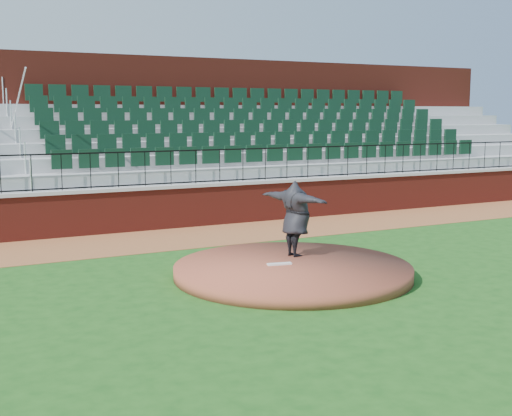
% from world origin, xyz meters
% --- Properties ---
extents(ground, '(90.00, 90.00, 0.00)m').
position_xyz_m(ground, '(0.00, 0.00, 0.00)').
color(ground, '#194914').
rests_on(ground, ground).
extents(warning_track, '(34.00, 3.20, 0.01)m').
position_xyz_m(warning_track, '(0.00, 5.40, 0.01)').
color(warning_track, brown).
rests_on(warning_track, ground).
extents(field_wall, '(34.00, 0.35, 1.20)m').
position_xyz_m(field_wall, '(0.00, 7.00, 0.60)').
color(field_wall, maroon).
rests_on(field_wall, ground).
extents(wall_cap, '(34.00, 0.45, 0.10)m').
position_xyz_m(wall_cap, '(0.00, 7.00, 1.25)').
color(wall_cap, '#B7B7B7').
rests_on(wall_cap, field_wall).
extents(wall_railing, '(34.00, 0.05, 1.00)m').
position_xyz_m(wall_railing, '(0.00, 7.00, 1.80)').
color(wall_railing, black).
rests_on(wall_railing, wall_cap).
extents(seating_stands, '(34.00, 5.10, 4.60)m').
position_xyz_m(seating_stands, '(0.00, 9.72, 2.30)').
color(seating_stands, gray).
rests_on(seating_stands, ground).
extents(concourse_wall, '(34.00, 0.50, 5.50)m').
position_xyz_m(concourse_wall, '(0.00, 12.52, 2.75)').
color(concourse_wall, maroon).
rests_on(concourse_wall, ground).
extents(pitchers_mound, '(4.99, 4.99, 0.25)m').
position_xyz_m(pitchers_mound, '(0.19, 0.19, 0.12)').
color(pitchers_mound, brown).
rests_on(pitchers_mound, ground).
extents(pitching_rubber, '(0.54, 0.23, 0.03)m').
position_xyz_m(pitching_rubber, '(-0.06, 0.31, 0.27)').
color(pitching_rubber, silver).
rests_on(pitching_rubber, pitchers_mound).
extents(pitcher, '(0.96, 2.14, 1.68)m').
position_xyz_m(pitcher, '(0.69, 0.92, 1.09)').
color(pitcher, black).
rests_on(pitcher, pitchers_mound).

